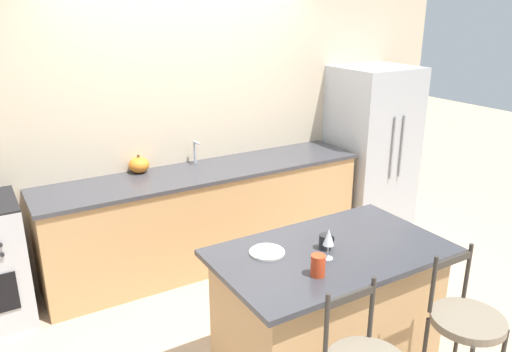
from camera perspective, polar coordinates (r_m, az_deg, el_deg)
ground_plane at (r=4.60m, az=-3.35°, el=-11.45°), size 18.00×18.00×0.00m
wall_back at (r=4.72m, az=-7.71°, el=6.85°), size 6.00×0.07×2.70m
back_counter at (r=4.70m, az=-5.64°, el=-4.52°), size 3.01×0.69×0.92m
sink_faucet at (r=4.68m, az=-6.94°, el=3.05°), size 0.02×0.13×0.22m
kitchen_island at (r=3.32m, az=8.20°, el=-15.34°), size 1.43×0.85×0.92m
refrigerator at (r=5.59m, az=12.98°, el=3.28°), size 0.80×0.75×1.72m
bar_stool_far at (r=3.07m, az=22.64°, el=-16.78°), size 0.39×0.39×1.09m
dinner_plate at (r=3.01m, az=1.27°, el=-8.66°), size 0.22×0.22×0.02m
wine_glass at (r=2.92m, az=8.30°, el=-7.03°), size 0.07×0.07×0.19m
coffee_mug at (r=3.07m, az=7.96°, el=-7.45°), size 0.11×0.08×0.09m
tumbler_cup at (r=2.78m, az=7.10°, el=-10.11°), size 0.08×0.08×0.12m
pumpkin_decoration at (r=4.53m, az=-13.22°, el=1.25°), size 0.18×0.18×0.16m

